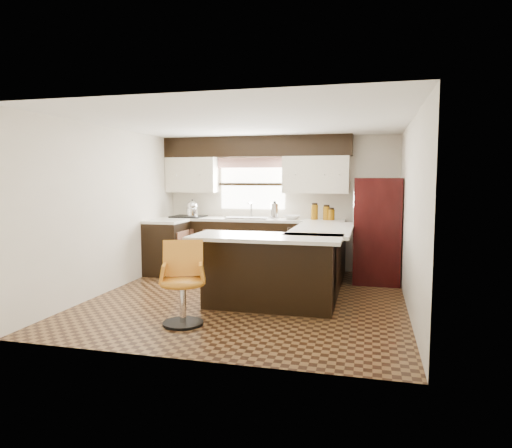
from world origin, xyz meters
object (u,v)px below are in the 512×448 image
(peninsula_long, at_px, (319,261))
(refrigerator, at_px, (377,231))
(peninsula_return, at_px, (269,273))
(bar_chair, at_px, (182,284))

(peninsula_long, relative_size, refrigerator, 1.17)
(refrigerator, bearing_deg, peninsula_return, -126.54)
(peninsula_return, relative_size, bar_chair, 1.75)
(peninsula_long, height_order, peninsula_return, same)
(peninsula_return, distance_m, refrigerator, 2.30)
(peninsula_long, bearing_deg, refrigerator, 45.73)
(refrigerator, distance_m, bar_chair, 3.50)
(peninsula_return, height_order, refrigerator, refrigerator)
(peninsula_return, relative_size, refrigerator, 0.99)
(refrigerator, bearing_deg, peninsula_long, -134.27)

